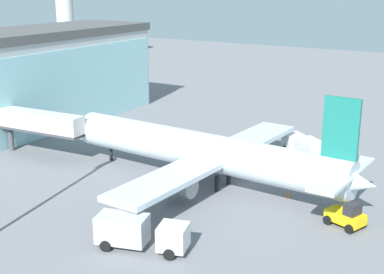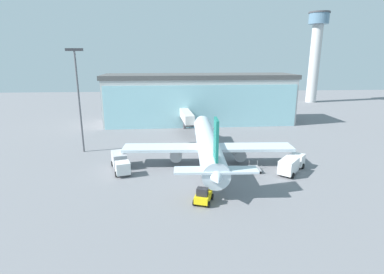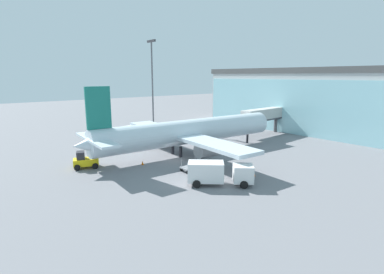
{
  "view_description": "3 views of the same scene",
  "coord_description": "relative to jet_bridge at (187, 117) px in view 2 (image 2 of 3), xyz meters",
  "views": [
    {
      "loc": [
        -46.8,
        -22.75,
        20.23
      ],
      "look_at": [
        -1.12,
        5.92,
        4.62
      ],
      "focal_mm": 50.0,
      "sensor_mm": 36.0,
      "label": 1
    },
    {
      "loc": [
        -7.94,
        -47.06,
        18.49
      ],
      "look_at": [
        -4.39,
        4.56,
        4.61
      ],
      "focal_mm": 28.0,
      "sensor_mm": 36.0,
      "label": 2
    },
    {
      "loc": [
        35.25,
        -24.04,
        12.21
      ],
      "look_at": [
        -2.4,
        5.32,
        2.37
      ],
      "focal_mm": 28.0,
      "sensor_mm": 36.0,
      "label": 3
    }
  ],
  "objects": [
    {
      "name": "ground",
      "position": [
        4.29,
        -25.77,
        -4.09
      ],
      "size": [
        240.0,
        240.0,
        0.0
      ],
      "primitive_type": "plane",
      "color": "slate"
    },
    {
      "name": "apron_light_mast",
      "position": [
        -21.49,
        -13.86,
        7.7
      ],
      "size": [
        3.2,
        0.4,
        20.05
      ],
      "color": "#59595E",
      "rests_on": "ground"
    },
    {
      "name": "catering_truck",
      "position": [
        -12.44,
        -24.71,
        -2.63
      ],
      "size": [
        4.24,
        7.62,
        2.65
      ],
      "rotation": [
        0.0,
        0.0,
        5.01
      ],
      "color": "silver",
      "rests_on": "ground"
    },
    {
      "name": "pushback_tug",
      "position": [
        0.25,
        -37.38,
        -3.12
      ],
      "size": [
        3.03,
        3.61,
        2.3
      ],
      "rotation": [
        0.0,
        0.0,
        1.24
      ],
      "color": "yellow",
      "rests_on": "ground"
    },
    {
      "name": "baggage_cart",
      "position": [
        10.03,
        -26.87,
        -3.59
      ],
      "size": [
        1.62,
        2.81,
        1.5
      ],
      "rotation": [
        0.0,
        0.0,
        1.56
      ],
      "color": "gray",
      "rests_on": "ground"
    },
    {
      "name": "safety_cone_nose",
      "position": [
        3.75,
        -30.64,
        -3.82
      ],
      "size": [
        0.36,
        0.36,
        0.55
      ],
      "primitive_type": "cone",
      "color": "orange",
      "rests_on": "ground"
    },
    {
      "name": "terminal_building",
      "position": [
        4.29,
        12.1,
        2.82
      ],
      "size": [
        53.65,
        14.64,
        13.84
      ],
      "rotation": [
        0.0,
        0.0,
        0.02
      ],
      "color": "#B4B4B4",
      "rests_on": "ground"
    },
    {
      "name": "safety_cone_wingtip",
      "position": [
        16.44,
        -22.09,
        -3.82
      ],
      "size": [
        0.36,
        0.36,
        0.55
      ],
      "primitive_type": "cone",
      "color": "orange",
      "rests_on": "ground"
    },
    {
      "name": "fuel_truck",
      "position": [
        15.88,
        -27.66,
        -2.63
      ],
      "size": [
        6.42,
        6.98,
        2.65
      ],
      "rotation": [
        0.0,
        0.0,
        0.86
      ],
      "color": "silver",
      "rests_on": "ground"
    },
    {
      "name": "airplane",
      "position": [
        2.63,
        -22.0,
        -0.65
      ],
      "size": [
        29.74,
        35.41,
        10.86
      ],
      "rotation": [
        0.0,
        0.0,
        1.53
      ],
      "color": "silver",
      "rests_on": "ground"
    },
    {
      "name": "jet_bridge",
      "position": [
        0.0,
        0.0,
        0.0
      ],
      "size": [
        3.23,
        12.76,
        5.46
      ],
      "rotation": [
        0.0,
        0.0,
        1.65
      ],
      "color": "beige",
      "rests_on": "ground"
    },
    {
      "name": "control_tower",
      "position": [
        55.17,
        49.85,
        17.48
      ],
      "size": [
        8.19,
        8.19,
        35.7
      ],
      "color": "beige",
      "rests_on": "ground"
    }
  ]
}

